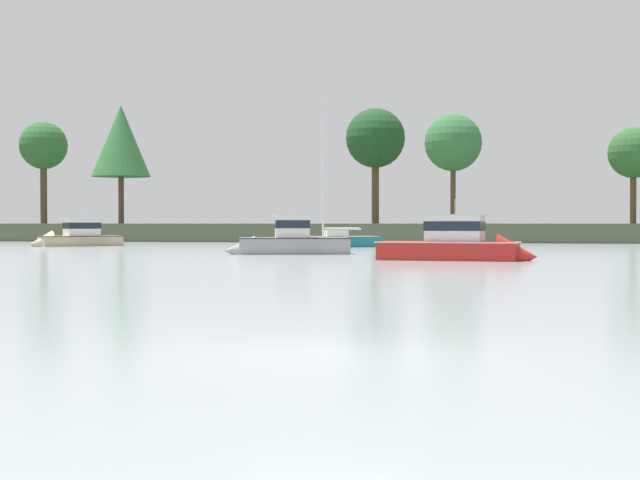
{
  "coord_description": "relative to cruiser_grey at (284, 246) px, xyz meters",
  "views": [
    {
      "loc": [
        2.36,
        -13.16,
        1.88
      ],
      "look_at": [
        -6.8,
        36.58,
        0.98
      ],
      "focal_mm": 53.0,
      "sensor_mm": 36.0,
      "label": 1
    }
  ],
  "objects": [
    {
      "name": "cruiser_red",
      "position": [
        11.04,
        -7.52,
        0.03
      ],
      "size": [
        8.26,
        3.48,
        4.04
      ],
      "color": "#B2231E",
      "rests_on": "ground"
    },
    {
      "name": "shore_tree_inland_b",
      "position": [
        -1.52,
        57.14,
        11.5
      ],
      "size": [
        7.17,
        7.17,
        13.87
      ],
      "color": "brown",
      "rests_on": "far_shore_bank"
    },
    {
      "name": "far_shore_bank",
      "position": [
        10.15,
        58.0,
        0.4
      ],
      "size": [
        167.25,
        47.3,
        1.85
      ],
      "primitive_type": "cube",
      "color": "#4C563D",
      "rests_on": "ground"
    },
    {
      "name": "shore_tree_inland_a",
      "position": [
        26.93,
        47.59,
        8.68
      ],
      "size": [
        5.31,
        5.31,
        10.09
      ],
      "color": "brown",
      "rests_on": "far_shore_bank"
    },
    {
      "name": "shore_tree_right_mid",
      "position": [
        -29.98,
        47.51,
        10.85
      ],
      "size": [
        6.78,
        6.78,
        13.72
      ],
      "color": "brown",
      "rests_on": "far_shore_bank"
    },
    {
      "name": "sailboat_teal",
      "position": [
        -0.09,
        17.24,
        -0.28
      ],
      "size": [
        8.06,
        5.54,
        11.98
      ],
      "color": "#196B70",
      "rests_on": "ground"
    },
    {
      "name": "shore_tree_far_right",
      "position": [
        -42.68,
        53.56,
        10.9
      ],
      "size": [
        5.92,
        5.92,
        12.69
      ],
      "color": "brown",
      "rests_on": "far_shore_bank"
    },
    {
      "name": "ground_plane",
      "position": [
        10.15,
        -42.69,
        -0.52
      ],
      "size": [
        400.0,
        400.0,
        0.0
      ],
      "primitive_type": "plane",
      "color": "#939EA3"
    },
    {
      "name": "shore_tree_left_mid",
      "position": [
        8.17,
        47.32,
        10.04
      ],
      "size": [
        6.21,
        6.21,
        11.87
      ],
      "color": "brown",
      "rests_on": "far_shore_bank"
    },
    {
      "name": "cruiser_grey",
      "position": [
        0.0,
        0.0,
        0.0
      ],
      "size": [
        7.9,
        3.92,
        4.07
      ],
      "color": "gray",
      "rests_on": "ground"
    },
    {
      "name": "cruiser_sand",
      "position": [
        -21.45,
        16.45,
        0.03
      ],
      "size": [
        7.19,
        6.64,
        4.59
      ],
      "color": "tan",
      "rests_on": "ground"
    }
  ]
}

